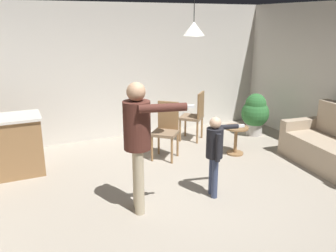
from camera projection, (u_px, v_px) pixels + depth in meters
name	position (u px, v px, depth m)	size (l,w,h in m)	color
ground	(202.00, 200.00, 4.85)	(7.68, 7.68, 0.00)	#9E9384
wall_back	(126.00, 72.00, 7.24)	(6.40, 0.10, 2.70)	beige
kitchen_counter	(1.00, 147.00, 5.49)	(1.26, 0.66, 0.95)	olive
side_table_by_couch	(236.00, 137.00, 6.44)	(0.44, 0.44, 0.52)	olive
person_adult	(138.00, 134.00, 4.32)	(0.77, 0.60, 1.68)	tan
person_child	(215.00, 148.00, 4.79)	(0.62, 0.33, 1.15)	#384260
dining_chair_by_counter	(166.00, 128.00, 6.23)	(0.59, 0.59, 1.00)	olive
dining_chair_near_wall	(195.00, 114.00, 7.12)	(0.59, 0.59, 1.00)	olive
potted_plant_corner	(255.00, 112.00, 7.48)	(0.58, 0.58, 0.89)	#B7B2AD
spare_remote_on_table	(235.00, 125.00, 6.41)	(0.04, 0.13, 0.04)	white
ceiling_light_pendant	(194.00, 29.00, 5.13)	(0.32, 0.32, 0.55)	silver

